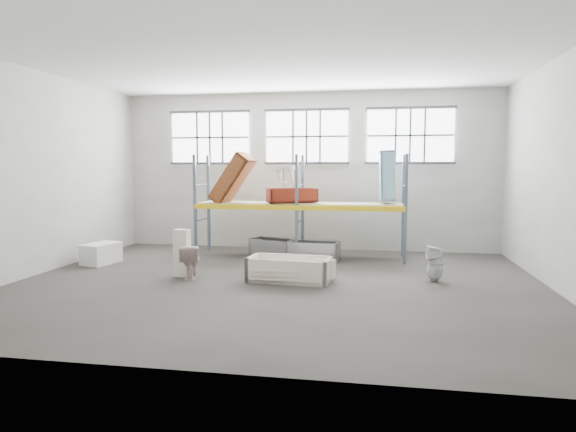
% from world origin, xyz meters
% --- Properties ---
extents(floor, '(12.00, 10.00, 0.10)m').
position_xyz_m(floor, '(0.00, 0.00, -0.05)').
color(floor, '#47423D').
rests_on(floor, ground).
extents(ceiling, '(12.00, 10.00, 0.10)m').
position_xyz_m(ceiling, '(0.00, 0.00, 5.05)').
color(ceiling, silver).
rests_on(ceiling, ground).
extents(wall_back, '(12.00, 0.10, 5.00)m').
position_xyz_m(wall_back, '(0.00, 5.05, 2.50)').
color(wall_back, '#9F9D94').
rests_on(wall_back, ground).
extents(wall_front, '(12.00, 0.10, 5.00)m').
position_xyz_m(wall_front, '(0.00, -5.05, 2.50)').
color(wall_front, '#B5B2A7').
rests_on(wall_front, ground).
extents(wall_left, '(0.10, 10.00, 5.00)m').
position_xyz_m(wall_left, '(-6.05, 0.00, 2.50)').
color(wall_left, '#ADABA0').
rests_on(wall_left, ground).
extents(wall_right, '(0.10, 10.00, 5.00)m').
position_xyz_m(wall_right, '(6.05, 0.00, 2.50)').
color(wall_right, '#B4B1A7').
rests_on(wall_right, ground).
extents(window_left, '(2.60, 0.04, 1.60)m').
position_xyz_m(window_left, '(-3.20, 4.94, 3.60)').
color(window_left, white).
rests_on(window_left, wall_back).
extents(window_mid, '(2.60, 0.04, 1.60)m').
position_xyz_m(window_mid, '(0.00, 4.94, 3.60)').
color(window_mid, white).
rests_on(window_mid, wall_back).
extents(window_right, '(2.60, 0.04, 1.60)m').
position_xyz_m(window_right, '(3.20, 4.94, 3.60)').
color(window_right, white).
rests_on(window_right, wall_back).
extents(rack_upright_la, '(0.08, 0.08, 3.00)m').
position_xyz_m(rack_upright_la, '(-3.00, 2.90, 1.50)').
color(rack_upright_la, slate).
rests_on(rack_upright_la, floor).
extents(rack_upright_lb, '(0.08, 0.08, 3.00)m').
position_xyz_m(rack_upright_lb, '(-3.00, 4.10, 1.50)').
color(rack_upright_lb, slate).
rests_on(rack_upright_lb, floor).
extents(rack_upright_ma, '(0.08, 0.08, 3.00)m').
position_xyz_m(rack_upright_ma, '(0.00, 2.90, 1.50)').
color(rack_upright_ma, slate).
rests_on(rack_upright_ma, floor).
extents(rack_upright_mb, '(0.08, 0.08, 3.00)m').
position_xyz_m(rack_upright_mb, '(0.00, 4.10, 1.50)').
color(rack_upright_mb, slate).
rests_on(rack_upright_mb, floor).
extents(rack_upright_ra, '(0.08, 0.08, 3.00)m').
position_xyz_m(rack_upright_ra, '(3.00, 2.90, 1.50)').
color(rack_upright_ra, slate).
rests_on(rack_upright_ra, floor).
extents(rack_upright_rb, '(0.08, 0.08, 3.00)m').
position_xyz_m(rack_upright_rb, '(3.00, 4.10, 1.50)').
color(rack_upright_rb, slate).
rests_on(rack_upright_rb, floor).
extents(rack_beam_front, '(6.00, 0.10, 0.14)m').
position_xyz_m(rack_beam_front, '(0.00, 2.90, 1.50)').
color(rack_beam_front, yellow).
rests_on(rack_beam_front, floor).
extents(rack_beam_back, '(6.00, 0.10, 0.14)m').
position_xyz_m(rack_beam_back, '(0.00, 4.10, 1.50)').
color(rack_beam_back, yellow).
rests_on(rack_beam_back, floor).
extents(shelf_deck, '(5.90, 1.10, 0.03)m').
position_xyz_m(shelf_deck, '(0.00, 3.50, 1.58)').
color(shelf_deck, gray).
rests_on(shelf_deck, floor).
extents(wet_patch, '(1.80, 1.80, 0.00)m').
position_xyz_m(wet_patch, '(0.00, 2.70, 0.00)').
color(wet_patch, black).
rests_on(wet_patch, floor).
extents(bathtub_beige, '(1.97, 1.05, 0.56)m').
position_xyz_m(bathtub_beige, '(0.24, 0.30, 0.28)').
color(bathtub_beige, silver).
rests_on(bathtub_beige, floor).
extents(cistern_spare, '(0.51, 0.38, 0.44)m').
position_xyz_m(cistern_spare, '(1.05, 0.52, 0.28)').
color(cistern_spare, beige).
rests_on(cistern_spare, bathtub_beige).
extents(sink_in_tub, '(0.50, 0.50, 0.15)m').
position_xyz_m(sink_in_tub, '(0.59, 0.69, 0.16)').
color(sink_in_tub, beige).
rests_on(sink_in_tub, bathtub_beige).
extents(toilet_beige, '(0.62, 0.87, 0.80)m').
position_xyz_m(toilet_beige, '(-2.16, 0.26, 0.40)').
color(toilet_beige, beige).
rests_on(toilet_beige, floor).
extents(cistern_tall, '(0.40, 0.28, 1.15)m').
position_xyz_m(cistern_tall, '(-2.41, 0.38, 0.57)').
color(cistern_tall, '#F4E2CE').
rests_on(cistern_tall, floor).
extents(toilet_white, '(0.43, 0.42, 0.84)m').
position_xyz_m(toilet_white, '(3.57, 0.85, 0.42)').
color(toilet_white, silver).
rests_on(toilet_white, floor).
extents(steel_tub_left, '(1.57, 1.17, 0.52)m').
position_xyz_m(steel_tub_left, '(-0.72, 3.36, 0.26)').
color(steel_tub_left, '#929599').
rests_on(steel_tub_left, floor).
extents(steel_tub_right, '(1.50, 0.82, 0.53)m').
position_xyz_m(steel_tub_right, '(0.47, 3.01, 0.26)').
color(steel_tub_right, '#A4A5AC').
rests_on(steel_tub_right, floor).
extents(rust_tub_flat, '(1.56, 1.18, 0.40)m').
position_xyz_m(rust_tub_flat, '(-0.22, 3.43, 1.82)').
color(rust_tub_flat, maroon).
rests_on(rust_tub_flat, shelf_deck).
extents(rust_tub_tilted, '(1.36, 0.89, 1.57)m').
position_xyz_m(rust_tub_tilted, '(-1.98, 3.31, 2.29)').
color(rust_tub_tilted, brown).
rests_on(rust_tub_tilted, shelf_deck).
extents(sink_on_shelf, '(0.77, 0.63, 0.63)m').
position_xyz_m(sink_on_shelf, '(-0.44, 3.37, 2.09)').
color(sink_on_shelf, silver).
rests_on(sink_on_shelf, rust_tub_flat).
extents(blue_tub_upright, '(0.49, 0.69, 1.43)m').
position_xyz_m(blue_tub_upright, '(2.50, 3.65, 2.40)').
color(blue_tub_upright, '#85B4D3').
rests_on(blue_tub_upright, shelf_deck).
extents(bucket, '(0.42, 0.42, 0.38)m').
position_xyz_m(bucket, '(-0.60, 0.16, 0.19)').
color(bucket, white).
rests_on(bucket, floor).
extents(carton_near, '(0.76, 0.69, 0.56)m').
position_xyz_m(carton_near, '(-5.25, 1.28, 0.28)').
color(carton_near, silver).
rests_on(carton_near, floor).
extents(carton_far, '(0.82, 0.82, 0.55)m').
position_xyz_m(carton_far, '(-5.20, 1.69, 0.28)').
color(carton_far, silver).
rests_on(carton_far, floor).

